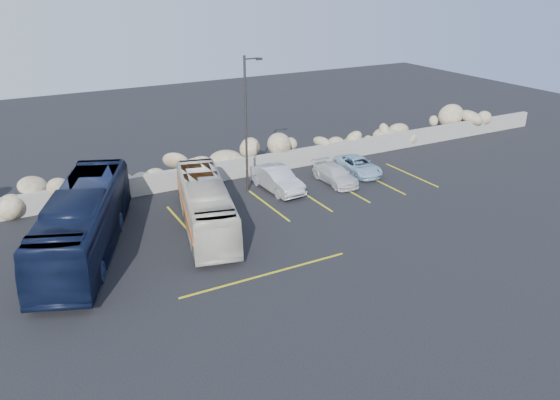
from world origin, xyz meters
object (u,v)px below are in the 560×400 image
tour_coach (84,221)px  car_b (277,179)px  car_c (335,174)px  car_d (358,166)px  vintage_bus (206,205)px  lamppost (247,121)px

tour_coach → car_b: size_ratio=2.57×
car_b → car_c: 3.85m
car_b → car_d: (6.08, 0.10, -0.17)m
tour_coach → car_b: (11.56, 2.63, -0.83)m
car_d → vintage_bus: bearing=-162.3°
lamppost → car_b: 3.98m
tour_coach → car_c: 15.53m
car_d → car_c: bearing=-159.4°
car_d → car_b: bearing=-175.6°
tour_coach → vintage_bus: bearing=19.5°
vintage_bus → car_b: (5.68, 2.88, -0.55)m
tour_coach → car_d: bearing=30.7°
vintage_bus → car_b: size_ratio=2.11×
car_b → lamppost: bearing=152.9°
lamppost → tour_coach: size_ratio=0.72×
tour_coach → car_d: (17.64, 2.73, -1.00)m
car_b → vintage_bus: bearing=-156.4°
lamppost → car_d: size_ratio=2.06×
tour_coach → car_d: 17.88m
car_c → tour_coach: bearing=-170.8°
car_c → car_d: (2.28, 0.70, -0.01)m
tour_coach → car_b: tour_coach is taller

